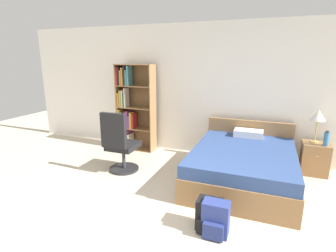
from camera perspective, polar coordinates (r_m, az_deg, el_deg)
The scene contains 9 objects.
wall_back at distance 5.23m, azimuth 11.59°, elevation 7.34°, with size 9.00×0.06×2.60m.
bookshelf at distance 5.66m, azimuth -8.05°, elevation 3.87°, with size 0.81×0.32×1.81m.
bed at distance 4.38m, azimuth 16.05°, elevation -8.05°, with size 1.53×2.00×0.81m.
office_chair at distance 4.55m, azimuth -10.41°, elevation -4.17°, with size 0.51×0.58×1.08m.
nightstand at distance 5.15m, azimuth 29.26°, elevation -6.16°, with size 0.42×0.41×0.55m.
table_lamp at distance 5.00m, azimuth 29.88°, elevation 1.89°, with size 0.24×0.24×0.57m.
water_bottle at distance 4.97m, azimuth 31.21°, elevation -2.39°, with size 0.08×0.08×0.25m.
backpack_black at distance 3.22m, azimuth 8.95°, elevation -18.70°, with size 0.29×0.28×0.37m.
backpack_blue at distance 3.14m, azimuth 10.26°, elevation -19.39°, with size 0.29×0.25×0.40m.
Camera 1 is at (0.88, -1.89, 1.93)m, focal length 28.00 mm.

